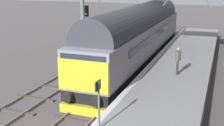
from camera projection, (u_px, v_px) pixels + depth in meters
ground_plane at (98, 101)px, 16.60m from camera, size 140.00×140.00×0.00m
track_main at (98, 100)px, 16.58m from camera, size 2.50×60.00×0.15m
track_adjacent_west at (44, 92)px, 17.76m from camera, size 2.50×60.00×0.15m
station_platform at (164, 102)px, 15.25m from camera, size 4.00×44.00×1.01m
diesel_locomotive at (139, 33)px, 23.19m from camera, size 2.74×20.21×4.68m
signal_post_near at (87, 22)px, 27.89m from camera, size 0.44×0.22×4.21m
platform_number_sign at (98, 97)px, 11.13m from camera, size 0.10×0.44×1.89m
waiting_passenger at (178, 58)px, 17.78m from camera, size 0.38×0.51×1.64m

